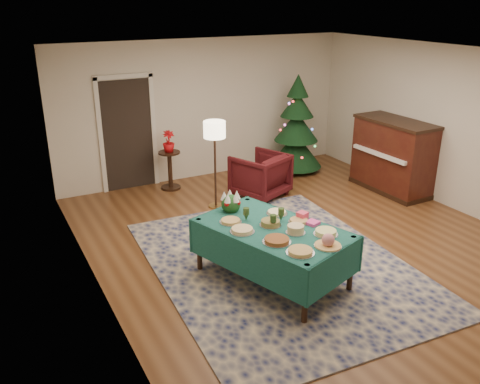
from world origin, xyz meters
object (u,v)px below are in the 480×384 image
floor_lamp (215,135)px  potted_plant (169,146)px  gift_box (302,216)px  christmas_tree (296,128)px  buffet_table (273,238)px  piano (393,157)px  side_table (170,171)px  armchair (260,173)px

floor_lamp → potted_plant: bearing=107.0°
gift_box → christmas_tree: christmas_tree is taller
buffet_table → potted_plant: potted_plant is taller
gift_box → potted_plant: 3.74m
piano → buffet_table: bearing=-154.6°
piano → gift_box: bearing=-152.0°
gift_box → piano: size_ratio=0.08×
buffet_table → piano: piano is taller
christmas_tree → side_table: bearing=175.9°
buffet_table → christmas_tree: christmas_tree is taller
potted_plant → christmas_tree: christmas_tree is taller
buffet_table → armchair: bearing=62.9°
floor_lamp → buffet_table: bearing=-99.1°
armchair → floor_lamp: bearing=-16.1°
armchair → potted_plant: potted_plant is taller
side_table → piano: (3.61, -2.02, 0.30)m
armchair → floor_lamp: (-0.94, -0.10, 0.85)m
gift_box → side_table: bearing=96.5°
potted_plant → christmas_tree: 2.70m
gift_box → armchair: (0.89, 2.60, -0.36)m
floor_lamp → armchair: bearing=5.9°
side_table → potted_plant: potted_plant is taller
buffet_table → christmas_tree: 4.49m
gift_box → christmas_tree: bearing=57.2°
potted_plant → christmas_tree: (2.70, -0.20, 0.06)m
potted_plant → piano: size_ratio=0.25×
christmas_tree → potted_plant: bearing=175.9°
side_table → potted_plant: (0.00, 0.00, 0.48)m
gift_box → potted_plant: size_ratio=0.30×
armchair → christmas_tree: (1.38, 0.92, 0.46)m
buffet_table → potted_plant: size_ratio=5.48×
gift_box → potted_plant: potted_plant is taller
gift_box → piano: piano is taller
side_table → piano: bearing=-29.1°
buffet_table → armchair: (1.35, 2.63, -0.16)m
christmas_tree → gift_box: bearing=-122.8°
floor_lamp → side_table: floor_lamp is taller
side_table → potted_plant: size_ratio=1.84×
piano → floor_lamp: bearing=166.1°
christmas_tree → armchair: bearing=-146.4°
gift_box → side_table: (-0.42, 3.71, -0.44)m
side_table → floor_lamp: bearing=-73.0°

